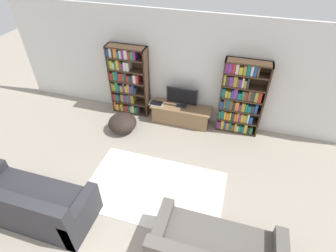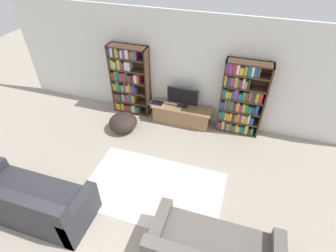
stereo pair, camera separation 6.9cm
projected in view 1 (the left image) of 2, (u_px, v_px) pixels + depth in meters
wall_back at (185, 70)px, 6.03m from camera, size 8.80×0.06×2.60m
bookshelf_left at (127, 80)px, 6.46m from camera, size 0.96×0.30×1.78m
bookshelf_right at (240, 99)px, 5.86m from camera, size 0.96×0.30×1.78m
tv_stand at (181, 114)px, 6.48m from camera, size 1.46×0.46×0.46m
television at (182, 97)px, 6.19m from camera, size 0.75×0.16×0.50m
laptop at (156, 103)px, 6.43m from camera, size 0.33×0.22×0.03m
area_rug at (154, 189)px, 4.99m from camera, size 2.59×1.58×0.02m
couch_left_sectional at (32, 204)px, 4.37m from camera, size 2.04×0.88×0.94m
beanbag_ottoman at (122, 123)px, 6.25m from camera, size 0.67×0.67×0.41m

